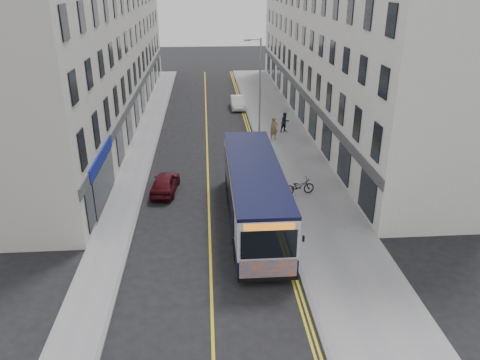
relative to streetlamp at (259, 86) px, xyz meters
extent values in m
plane|color=black|center=(-4.17, -14.00, -4.38)|extent=(140.00, 140.00, 0.00)
cube|color=gray|center=(2.08, -2.00, -4.32)|extent=(4.50, 64.00, 0.12)
cube|color=gray|center=(-9.17, -2.00, -4.32)|extent=(2.00, 64.00, 0.12)
cube|color=slate|center=(-0.17, -2.00, -4.32)|extent=(0.18, 64.00, 0.13)
cube|color=slate|center=(-8.17, -2.00, -4.32)|extent=(0.18, 64.00, 0.13)
cube|color=gold|center=(-4.17, -2.00, -4.38)|extent=(0.12, 64.00, 0.01)
cube|color=gold|center=(-0.62, -2.00, -4.38)|extent=(0.10, 64.00, 0.01)
cube|color=gold|center=(-0.42, -2.00, -4.38)|extent=(0.10, 64.00, 0.01)
cube|color=white|center=(7.33, 7.00, 2.12)|extent=(6.00, 46.00, 13.00)
cube|color=beige|center=(-13.17, 7.00, 2.12)|extent=(6.00, 46.00, 13.00)
cylinder|color=#93969B|center=(0.08, 0.00, -0.38)|extent=(0.14, 0.14, 8.00)
cylinder|color=#93969B|center=(-0.42, 0.00, 3.52)|extent=(1.00, 0.08, 0.08)
cube|color=#93969B|center=(-0.92, 0.00, 3.47)|extent=(0.50, 0.18, 0.12)
cube|color=black|center=(-1.76, -13.92, -3.55)|extent=(2.60, 11.42, 0.93)
cube|color=silver|center=(-1.76, -13.92, -2.15)|extent=(2.60, 11.42, 1.87)
cube|color=black|center=(-1.76, -13.92, -1.13)|extent=(2.62, 11.42, 0.17)
cube|color=black|center=(-3.08, -13.30, -2.36)|extent=(0.04, 8.93, 1.19)
cube|color=black|center=(-0.44, -13.30, -2.36)|extent=(0.04, 8.93, 1.19)
cube|color=black|center=(-1.76, -19.66, -2.25)|extent=(2.34, 0.04, 1.30)
cube|color=orange|center=(-1.76, -19.66, -3.50)|extent=(2.44, 0.04, 0.99)
cube|color=orange|center=(-1.76, -19.67, -1.42)|extent=(2.08, 0.04, 0.29)
cylinder|color=black|center=(-2.94, -17.35, -3.86)|extent=(0.29, 1.04, 1.04)
cylinder|color=black|center=(-0.59, -17.35, -3.86)|extent=(0.29, 1.04, 1.04)
cylinder|color=black|center=(-2.94, -11.64, -3.86)|extent=(0.29, 1.04, 1.04)
cylinder|color=black|center=(-0.59, -11.64, -3.86)|extent=(0.29, 1.04, 1.04)
cylinder|color=black|center=(-2.94, -9.77, -3.86)|extent=(0.29, 1.04, 1.04)
cylinder|color=black|center=(-0.59, -9.77, -3.86)|extent=(0.29, 1.04, 1.04)
imported|color=black|center=(1.28, -10.74, -3.76)|extent=(2.01, 1.01, 1.01)
imported|color=olive|center=(1.22, -0.30, -3.35)|extent=(0.77, 0.62, 1.82)
imported|color=black|center=(2.44, 1.62, -3.43)|extent=(0.99, 0.89, 1.66)
imported|color=white|center=(-0.97, 10.04, -3.76)|extent=(1.31, 3.76, 1.24)
imported|color=#4B0C13|center=(-6.81, -9.56, -3.77)|extent=(1.83, 3.73, 1.22)
camera|label=1|loc=(-4.17, -36.00, 7.82)|focal=35.00mm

